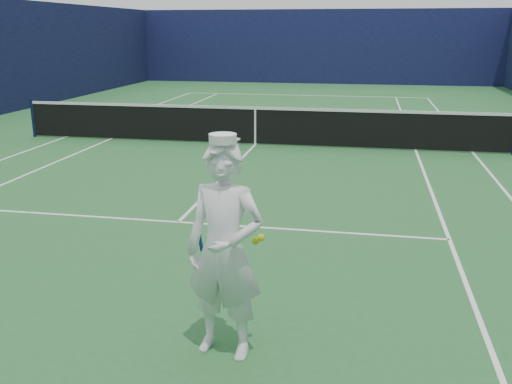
% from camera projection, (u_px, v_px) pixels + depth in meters
% --- Properties ---
extents(ground, '(80.00, 80.00, 0.00)m').
position_uv_depth(ground, '(255.00, 145.00, 15.06)').
color(ground, '#25612D').
rests_on(ground, ground).
extents(court_markings, '(11.03, 23.83, 0.01)m').
position_uv_depth(court_markings, '(255.00, 145.00, 15.06)').
color(court_markings, white).
rests_on(court_markings, ground).
extents(windscreen_fence, '(20.12, 36.12, 4.00)m').
position_uv_depth(windscreen_fence, '(255.00, 68.00, 14.51)').
color(windscreen_fence, '#10133D').
rests_on(windscreen_fence, ground).
extents(tennis_net, '(12.88, 0.09, 1.07)m').
position_uv_depth(tennis_net, '(255.00, 124.00, 14.91)').
color(tennis_net, '#141E4C').
rests_on(tennis_net, ground).
extents(tennis_player, '(0.81, 0.61, 2.09)m').
position_uv_depth(tennis_player, '(225.00, 251.00, 5.14)').
color(tennis_player, white).
rests_on(tennis_player, ground).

